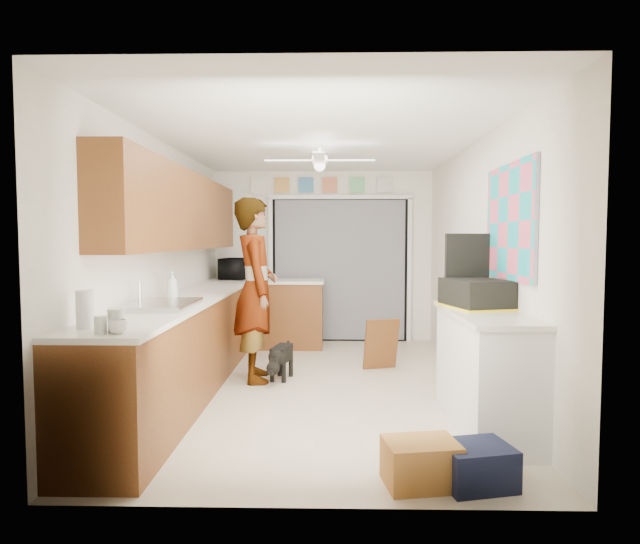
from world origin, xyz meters
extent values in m
plane|color=beige|center=(0.00, 0.00, 0.00)|extent=(5.00, 5.00, 0.00)
plane|color=white|center=(0.00, 0.00, 2.50)|extent=(5.00, 5.00, 0.00)
plane|color=white|center=(0.00, 2.50, 1.25)|extent=(3.20, 0.00, 3.20)
plane|color=white|center=(0.00, -2.50, 1.25)|extent=(3.20, 0.00, 3.20)
plane|color=white|center=(-1.60, 0.00, 1.25)|extent=(0.00, 5.00, 5.00)
plane|color=white|center=(1.60, 0.00, 1.25)|extent=(0.00, 5.00, 5.00)
cube|color=brown|center=(-1.30, 0.00, 0.45)|extent=(0.60, 4.80, 0.90)
cube|color=white|center=(-1.29, 0.00, 0.92)|extent=(0.62, 4.80, 0.04)
cube|color=brown|center=(-1.44, 0.20, 1.80)|extent=(0.32, 4.00, 0.80)
cube|color=silver|center=(-1.29, -1.00, 0.95)|extent=(0.50, 0.76, 0.06)
cylinder|color=silver|center=(-1.48, -1.00, 1.05)|extent=(0.03, 0.03, 0.22)
cube|color=brown|center=(-0.50, 2.00, 0.45)|extent=(1.00, 0.60, 0.90)
cube|color=white|center=(-0.50, 2.00, 0.92)|extent=(1.04, 0.64, 0.04)
cube|color=black|center=(0.25, 2.47, 1.05)|extent=(2.00, 0.06, 2.10)
cube|color=gray|center=(0.25, 2.43, 1.05)|extent=(1.90, 0.03, 2.05)
cube|color=white|center=(-0.77, 2.44, 1.05)|extent=(0.06, 0.04, 2.10)
cube|color=white|center=(1.27, 2.44, 1.05)|extent=(0.06, 0.04, 2.10)
cube|color=white|center=(0.25, 2.44, 2.12)|extent=(2.10, 0.04, 0.06)
cube|color=gold|center=(-0.60, 2.47, 2.30)|extent=(0.22, 0.02, 0.22)
cube|color=#447EB7|center=(-0.25, 2.47, 2.30)|extent=(0.22, 0.02, 0.22)
cube|color=#D2744E|center=(0.10, 2.47, 2.30)|extent=(0.22, 0.02, 0.22)
cube|color=#6DBF81|center=(0.50, 2.47, 2.30)|extent=(0.22, 0.02, 0.22)
cube|color=silver|center=(0.90, 2.47, 2.30)|extent=(0.22, 0.02, 0.22)
cube|color=silver|center=(-0.95, 2.47, 2.30)|extent=(0.22, 0.02, 0.26)
cube|color=white|center=(1.35, -1.20, 0.45)|extent=(0.50, 1.40, 0.90)
cube|color=white|center=(1.34, -1.20, 0.92)|extent=(0.54, 1.44, 0.04)
cube|color=#F15978|center=(1.58, -1.00, 1.65)|extent=(0.03, 1.15, 0.95)
cube|color=white|center=(0.00, 0.20, 2.32)|extent=(1.14, 1.14, 0.24)
imported|color=black|center=(-1.23, 2.13, 1.09)|extent=(0.42, 0.57, 0.30)
imported|color=silver|center=(-1.39, -0.39, 1.07)|extent=(0.13, 0.13, 0.26)
imported|color=white|center=(-1.16, -2.25, 0.98)|extent=(0.12, 0.12, 0.09)
cylinder|color=silver|center=(-1.20, -2.17, 1.01)|extent=(0.13, 0.13, 0.14)
cylinder|color=silver|center=(-1.27, -2.25, 1.00)|extent=(0.09, 0.09, 0.11)
cylinder|color=white|center=(-1.45, -2.06, 1.06)|extent=(0.14, 0.14, 0.24)
cube|color=black|center=(1.32, -0.98, 1.06)|extent=(0.54, 0.64, 0.24)
cube|color=yellow|center=(1.32, -0.98, 0.95)|extent=(0.57, 0.67, 0.02)
cube|color=black|center=(1.32, -0.69, 1.31)|extent=(0.41, 0.14, 0.50)
cube|color=#BD843B|center=(0.67, -2.20, 0.14)|extent=(0.49, 0.39, 0.27)
cube|color=#141A34|center=(1.01, -2.20, 0.13)|extent=(0.48, 0.43, 0.25)
cube|color=brown|center=(0.70, 0.70, 0.30)|extent=(0.43, 0.26, 0.59)
imported|color=white|center=(-0.68, 0.23, 0.97)|extent=(0.60, 0.79, 1.94)
cube|color=black|center=(-0.41, 0.26, 0.20)|extent=(0.33, 0.55, 0.41)
camera|label=1|loc=(0.12, -5.41, 1.51)|focal=30.00mm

